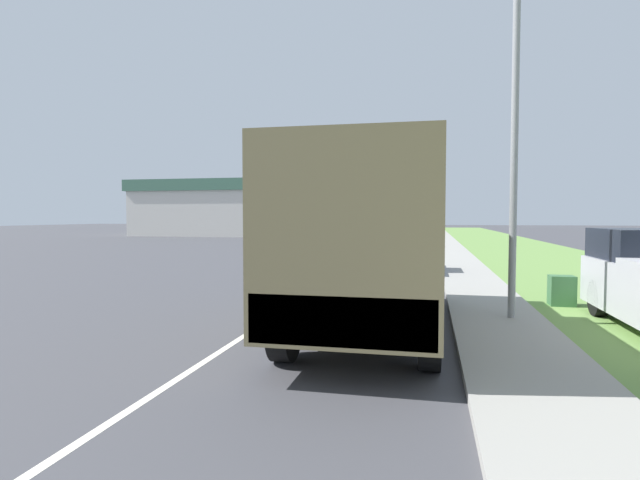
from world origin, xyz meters
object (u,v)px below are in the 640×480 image
(car_nearest_ahead, at_px, (402,255))
(car_second_ahead, at_px, (405,238))
(military_truck, at_px, (372,237))
(lamp_post, at_px, (505,90))

(car_nearest_ahead, bearing_deg, car_second_ahead, 92.37)
(military_truck, relative_size, car_second_ahead, 1.42)
(car_nearest_ahead, xyz_separation_m, lamp_post, (2.36, -8.38, 3.86))
(car_second_ahead, bearing_deg, military_truck, -88.65)
(car_second_ahead, relative_size, lamp_post, 0.65)
(lamp_post, bearing_deg, car_second_ahead, 97.25)
(car_second_ahead, xyz_separation_m, lamp_post, (2.98, -23.46, 3.86))
(military_truck, height_order, car_nearest_ahead, military_truck)
(military_truck, height_order, car_second_ahead, military_truck)
(military_truck, bearing_deg, lamp_post, 28.87)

